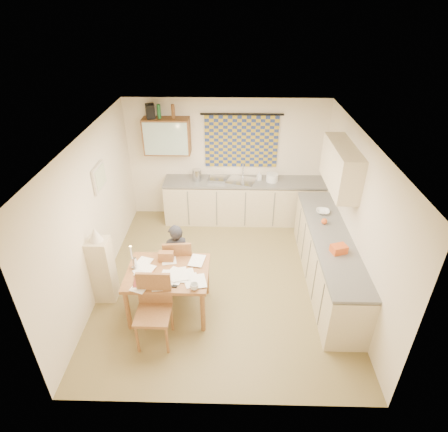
{
  "coord_description": "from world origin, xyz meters",
  "views": [
    {
      "loc": [
        0.13,
        -4.91,
        4.21
      ],
      "look_at": [
        0.0,
        0.2,
        1.14
      ],
      "focal_mm": 30.0,
      "sensor_mm": 36.0,
      "label": 1
    }
  ],
  "objects_px": {
    "counter_right": "(327,259)",
    "shelf_stand": "(103,270)",
    "counter_back": "(245,201)",
    "person": "(177,257)",
    "dining_table": "(169,291)",
    "stove": "(340,299)",
    "chair_far": "(180,271)"
  },
  "relations": [
    {
      "from": "counter_back",
      "to": "dining_table",
      "type": "height_order",
      "value": "counter_back"
    },
    {
      "from": "dining_table",
      "to": "chair_far",
      "type": "xyz_separation_m",
      "value": [
        0.08,
        0.55,
        -0.08
      ]
    },
    {
      "from": "chair_far",
      "to": "shelf_stand",
      "type": "bearing_deg",
      "value": 8.96
    },
    {
      "from": "counter_back",
      "to": "person",
      "type": "height_order",
      "value": "person"
    },
    {
      "from": "stove",
      "to": "dining_table",
      "type": "height_order",
      "value": "stove"
    },
    {
      "from": "chair_far",
      "to": "shelf_stand",
      "type": "xyz_separation_m",
      "value": [
        -1.13,
        -0.3,
        0.25
      ]
    },
    {
      "from": "counter_right",
      "to": "shelf_stand",
      "type": "height_order",
      "value": "shelf_stand"
    },
    {
      "from": "counter_back",
      "to": "chair_far",
      "type": "relative_size",
      "value": 3.41
    },
    {
      "from": "counter_right",
      "to": "dining_table",
      "type": "relative_size",
      "value": 2.49
    },
    {
      "from": "stove",
      "to": "person",
      "type": "relative_size",
      "value": 0.72
    },
    {
      "from": "counter_back",
      "to": "counter_right",
      "type": "bearing_deg",
      "value": -56.12
    },
    {
      "from": "shelf_stand",
      "to": "person",
      "type": "bearing_deg",
      "value": 14.0
    },
    {
      "from": "dining_table",
      "to": "person",
      "type": "distance_m",
      "value": 0.58
    },
    {
      "from": "counter_right",
      "to": "person",
      "type": "xyz_separation_m",
      "value": [
        -2.43,
        -0.21,
        0.15
      ]
    },
    {
      "from": "counter_back",
      "to": "dining_table",
      "type": "bearing_deg",
      "value": -113.9
    },
    {
      "from": "person",
      "to": "shelf_stand",
      "type": "distance_m",
      "value": 1.14
    },
    {
      "from": "dining_table",
      "to": "counter_back",
      "type": "bearing_deg",
      "value": 66.48
    },
    {
      "from": "counter_back",
      "to": "shelf_stand",
      "type": "distance_m",
      "value": 3.3
    },
    {
      "from": "counter_back",
      "to": "person",
      "type": "xyz_separation_m",
      "value": [
        -1.13,
        -2.15,
        0.15
      ]
    },
    {
      "from": "stove",
      "to": "chair_far",
      "type": "xyz_separation_m",
      "value": [
        -2.41,
        0.72,
        -0.13
      ]
    },
    {
      "from": "counter_back",
      "to": "dining_table",
      "type": "relative_size",
      "value": 2.78
    },
    {
      "from": "shelf_stand",
      "to": "chair_far",
      "type": "bearing_deg",
      "value": 14.9
    },
    {
      "from": "counter_right",
      "to": "stove",
      "type": "height_order",
      "value": "counter_right"
    },
    {
      "from": "dining_table",
      "to": "shelf_stand",
      "type": "xyz_separation_m",
      "value": [
        -1.05,
        0.25,
        0.17
      ]
    },
    {
      "from": "dining_table",
      "to": "counter_right",
      "type": "bearing_deg",
      "value": 16.88
    },
    {
      "from": "chair_far",
      "to": "shelf_stand",
      "type": "distance_m",
      "value": 1.19
    },
    {
      "from": "counter_right",
      "to": "stove",
      "type": "relative_size",
      "value": 3.43
    },
    {
      "from": "counter_right",
      "to": "stove",
      "type": "bearing_deg",
      "value": -90.0
    },
    {
      "from": "chair_far",
      "to": "person",
      "type": "xyz_separation_m",
      "value": [
        -0.02,
        -0.02,
        0.3
      ]
    },
    {
      "from": "stove",
      "to": "chair_far",
      "type": "bearing_deg",
      "value": 163.3
    },
    {
      "from": "counter_back",
      "to": "shelf_stand",
      "type": "relative_size",
      "value": 3.01
    },
    {
      "from": "chair_far",
      "to": "counter_back",
      "type": "bearing_deg",
      "value": -123.52
    }
  ]
}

